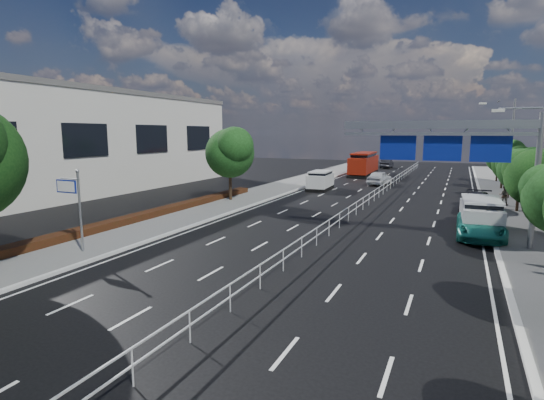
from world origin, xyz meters
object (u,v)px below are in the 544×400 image
at_px(red_bus, 364,163).
at_px(silver_minivan, 480,216).
at_px(overhead_gantry, 457,143).
at_px(near_car_silver, 380,178).
at_px(parked_car_dark, 476,202).
at_px(pedestrian_b, 504,195).
at_px(toilet_sign, 73,197).
at_px(parked_car_teal, 481,225).
at_px(near_car_dark, 387,164).
at_px(white_minivan, 320,181).

relative_size(red_bus, silver_minivan, 2.08).
bearing_deg(overhead_gantry, near_car_silver, 108.19).
bearing_deg(parked_car_dark, pedestrian_b, 65.57).
relative_size(toilet_sign, parked_car_teal, 0.78).
xyz_separation_m(near_car_silver, parked_car_dark, (10.09, -15.01, -0.06)).
xyz_separation_m(near_car_silver, near_car_dark, (-3.14, 25.09, -0.06)).
bearing_deg(near_car_silver, near_car_dark, -76.16).
xyz_separation_m(white_minivan, parked_car_dark, (15.18, -7.76, -0.24)).
height_order(silver_minivan, parked_car_dark, silver_minivan).
height_order(near_car_silver, pedestrian_b, pedestrian_b).
bearing_deg(pedestrian_b, silver_minivan, 92.60).
xyz_separation_m(near_car_silver, pedestrian_b, (12.27, -11.28, 0.14)).
height_order(toilet_sign, silver_minivan, toilet_sign).
bearing_deg(white_minivan, parked_car_teal, -51.06).
bearing_deg(silver_minivan, white_minivan, 132.07).
distance_m(red_bus, parked_car_teal, 37.90).
relative_size(red_bus, near_car_silver, 2.27).
bearing_deg(near_car_silver, pedestrian_b, 144.13).
bearing_deg(red_bus, near_car_dark, 83.79).
height_order(red_bus, near_car_silver, red_bus).
bearing_deg(overhead_gantry, red_bus, 109.04).
distance_m(red_bus, pedestrian_b, 27.80).
height_order(white_minivan, near_car_silver, white_minivan).
relative_size(red_bus, near_car_dark, 2.36).
bearing_deg(toilet_sign, overhead_gantry, 29.60).
bearing_deg(red_bus, toilet_sign, -97.67).
relative_size(near_car_dark, parked_car_teal, 0.85).
xyz_separation_m(silver_minivan, parked_car_dark, (0.00, 7.74, -0.30)).
height_order(white_minivan, near_car_dark, white_minivan).
xyz_separation_m(red_bus, near_car_silver, (4.25, -11.07, -0.89)).
bearing_deg(toilet_sign, red_bus, 84.03).
bearing_deg(red_bus, near_car_silver, -70.70).
distance_m(overhead_gantry, white_minivan, 23.60).
xyz_separation_m(toilet_sign, parked_car_teal, (19.25, 12.00, -2.17)).
bearing_deg(silver_minivan, red_bus, 110.65).
relative_size(parked_car_teal, parked_car_dark, 1.05).
xyz_separation_m(parked_car_dark, pedestrian_b, (2.19, 3.73, 0.20)).
relative_size(overhead_gantry, pedestrian_b, 6.11).
distance_m(toilet_sign, silver_minivan, 23.45).
relative_size(white_minivan, red_bus, 0.43).
bearing_deg(pedestrian_b, parked_car_dark, 73.01).
xyz_separation_m(near_car_dark, parked_car_teal, (13.23, -49.10, -0.00)).
distance_m(white_minivan, parked_car_teal, 22.62).
xyz_separation_m(red_bus, parked_car_dark, (14.33, -26.07, -0.95)).
height_order(overhead_gantry, near_car_silver, overhead_gantry).
xyz_separation_m(overhead_gantry, red_bus, (-12.77, 37.02, -3.88)).
xyz_separation_m(white_minivan, red_bus, (0.85, 18.31, 0.71)).
distance_m(near_car_silver, near_car_dark, 25.29).
distance_m(overhead_gantry, near_car_silver, 27.74).
height_order(white_minivan, parked_car_dark, white_minivan).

